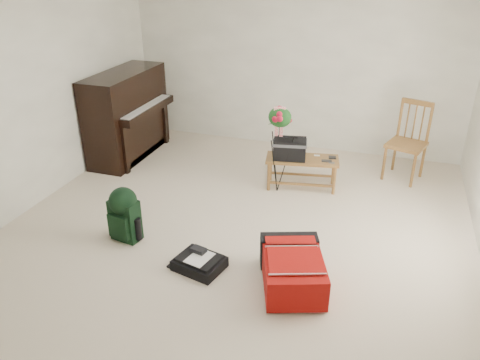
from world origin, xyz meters
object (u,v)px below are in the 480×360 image
(bench, at_px, (294,151))
(dining_chair, at_px, (407,142))
(piano, at_px, (128,116))
(red_suitcase, at_px, (294,266))
(green_backpack, at_px, (124,212))
(flower_stand, at_px, (279,150))
(black_duffel, at_px, (199,262))

(bench, height_order, dining_chair, dining_chair)
(piano, xyz_separation_m, red_suitcase, (2.98, -2.20, -0.42))
(bench, bearing_deg, green_backpack, -138.89)
(dining_chair, height_order, flower_stand, flower_stand)
(piano, distance_m, red_suitcase, 3.73)
(dining_chair, bearing_deg, red_suitcase, -90.51)
(black_duffel, relative_size, green_backpack, 0.85)
(piano, xyz_separation_m, bench, (2.53, -0.28, -0.10))
(bench, bearing_deg, dining_chair, 18.46)
(bench, relative_size, red_suitcase, 1.03)
(bench, xyz_separation_m, dining_chair, (1.35, 0.75, 0.01))
(dining_chair, distance_m, red_suitcase, 2.84)
(bench, distance_m, dining_chair, 1.55)
(green_backpack, bearing_deg, flower_stand, 60.93)
(piano, bearing_deg, bench, -6.28)
(piano, bearing_deg, dining_chair, 6.88)
(black_duffel, bearing_deg, flower_stand, 93.34)
(red_suitcase, bearing_deg, bench, 83.51)
(bench, distance_m, red_suitcase, 2.00)
(bench, relative_size, black_duffel, 1.88)
(flower_stand, bearing_deg, green_backpack, -140.74)
(bench, bearing_deg, black_duffel, -113.46)
(bench, xyz_separation_m, green_backpack, (-1.40, -1.77, -0.17))
(green_backpack, bearing_deg, dining_chair, 51.64)
(red_suitcase, height_order, green_backpack, green_backpack)
(red_suitcase, xyz_separation_m, green_backpack, (-1.85, 0.15, 0.15))
(piano, xyz_separation_m, green_backpack, (1.13, -2.05, -0.27))
(red_suitcase, bearing_deg, flower_stand, 89.47)
(dining_chair, relative_size, flower_stand, 0.91)
(green_backpack, xyz_separation_m, flower_stand, (1.25, 1.59, 0.23))
(black_duffel, distance_m, flower_stand, 1.91)
(piano, xyz_separation_m, flower_stand, (2.38, -0.46, -0.04))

